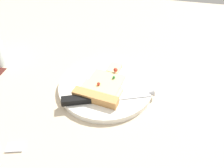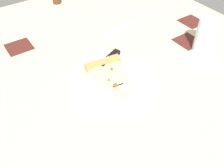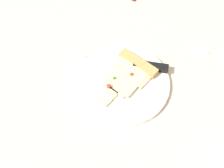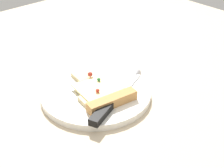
{
  "view_description": "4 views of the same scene",
  "coord_description": "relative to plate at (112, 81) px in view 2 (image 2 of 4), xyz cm",
  "views": [
    {
      "loc": [
        45.23,
        7.86,
        43.95
      ],
      "look_at": [
        0.66,
        -2.14,
        3.5
      ],
      "focal_mm": 37.09,
      "sensor_mm": 36.0,
      "label": 1
    },
    {
      "loc": [
        -45.79,
        26.21,
        51.9
      ],
      "look_at": [
        -3.47,
        -2.71,
        2.14
      ],
      "focal_mm": 38.48,
      "sensor_mm": 36.0,
      "label": 2
    },
    {
      "loc": [
        -36.69,
        -22.93,
        65.86
      ],
      "look_at": [
        -3.91,
        -2.59,
        2.43
      ],
      "focal_mm": 44.06,
      "sensor_mm": 36.0,
      "label": 3
    },
    {
      "loc": [
        50.29,
        -45.76,
        45.43
      ],
      "look_at": [
        2.21,
        -2.23,
        4.14
      ],
      "focal_mm": 53.69,
      "sensor_mm": 36.0,
      "label": 4
    }
  ],
  "objects": [
    {
      "name": "ground_plane",
      "position": [
        1.23,
        4.32,
        -2.28
      ],
      "size": [
        139.03,
        139.03,
        3.0
      ],
      "color": "#C6B293",
      "rests_on": "ground"
    },
    {
      "name": "plate",
      "position": [
        0.0,
        0.0,
        0.0
      ],
      "size": [
        26.09,
        26.09,
        1.56
      ],
      "primitive_type": "cylinder",
      "color": "white",
      "rests_on": "ground_plane"
    },
    {
      "name": "pizza_slice",
      "position": [
        2.57,
        -0.37,
        1.56
      ],
      "size": [
        18.35,
        12.44,
        2.53
      ],
      "rotation": [
        0.0,
        0.0,
        1.42
      ],
      "color": "beige",
      "rests_on": "plate"
    },
    {
      "name": "knife",
      "position": [
        6.35,
        -0.12,
        1.38
      ],
      "size": [
        10.69,
        23.12,
        2.45
      ],
      "rotation": [
        0.0,
        0.0,
        0.37
      ],
      "color": "silver",
      "rests_on": "plate"
    },
    {
      "name": "drinking_glass",
      "position": [
        -3.87,
        -36.98,
        5.14
      ],
      "size": [
        7.12,
        7.12,
        11.85
      ],
      "primitive_type": "cylinder",
      "color": "silver",
      "rests_on": "ground_plane"
    },
    {
      "name": "fork",
      "position": [
        24.52,
        -19.54,
        -0.38
      ],
      "size": [
        5.88,
        15.22,
        0.8
      ],
      "rotation": [
        0.0,
        0.0,
        0.27
      ],
      "color": "silver",
      "rests_on": "ground_plane"
    }
  ]
}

